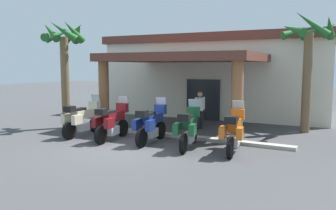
# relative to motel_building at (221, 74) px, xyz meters

# --- Properties ---
(ground_plane) EXTENTS (80.00, 80.00, 0.00)m
(ground_plane) POSITION_rel_motel_building_xyz_m (0.14, -10.21, -2.29)
(ground_plane) COLOR #424244
(motel_building) EXTENTS (12.85, 12.22, 4.50)m
(motel_building) POSITION_rel_motel_building_xyz_m (0.00, 0.00, 0.00)
(motel_building) COLOR silver
(motel_building) RESTS_ON ground_plane
(motorcycle_cream) EXTENTS (0.71, 2.21, 1.61)m
(motorcycle_cream) POSITION_rel_motel_building_xyz_m (-2.48, -9.36, -1.59)
(motorcycle_cream) COLOR black
(motorcycle_cream) RESTS_ON ground_plane
(motorcycle_maroon) EXTENTS (0.74, 2.21, 1.61)m
(motorcycle_maroon) POSITION_rel_motel_building_xyz_m (-0.94, -9.44, -1.59)
(motorcycle_maroon) COLOR black
(motorcycle_maroon) RESTS_ON ground_plane
(motorcycle_blue) EXTENTS (0.73, 2.21, 1.61)m
(motorcycle_blue) POSITION_rel_motel_building_xyz_m (0.60, -9.13, -1.59)
(motorcycle_blue) COLOR black
(motorcycle_blue) RESTS_ON ground_plane
(motorcycle_green) EXTENTS (0.92, 2.19, 1.61)m
(motorcycle_green) POSITION_rel_motel_building_xyz_m (2.13, -9.21, -1.59)
(motorcycle_green) COLOR black
(motorcycle_green) RESTS_ON ground_plane
(motorcycle_orange) EXTENTS (0.83, 2.20, 1.61)m
(motorcycle_orange) POSITION_rel_motel_building_xyz_m (3.67, -9.05, -1.59)
(motorcycle_orange) COLOR black
(motorcycle_orange) RESTS_ON ground_plane
(pedestrian) EXTENTS (0.32, 0.47, 1.66)m
(pedestrian) POSITION_rel_motel_building_xyz_m (1.06, -5.74, -1.33)
(pedestrian) COLOR black
(pedestrian) RESTS_ON ground_plane
(palm_tree_near_portico) EXTENTS (2.27, 2.41, 5.03)m
(palm_tree_near_portico) POSITION_rel_motel_building_xyz_m (5.28, -4.30, 1.21)
(palm_tree_near_portico) COLOR brown
(palm_tree_near_portico) RESTS_ON ground_plane
(palm_tree_roadside) EXTENTS (1.98, 2.01, 4.79)m
(palm_tree_roadside) POSITION_rel_motel_building_xyz_m (-4.35, -8.34, 1.23)
(palm_tree_roadside) COLOR brown
(palm_tree_roadside) RESTS_ON ground_plane
(curb_strip) EXTENTS (9.68, 0.36, 0.12)m
(curb_strip) POSITION_rel_motel_building_xyz_m (0.60, -7.80, -2.23)
(curb_strip) COLOR #ADA89E
(curb_strip) RESTS_ON ground_plane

